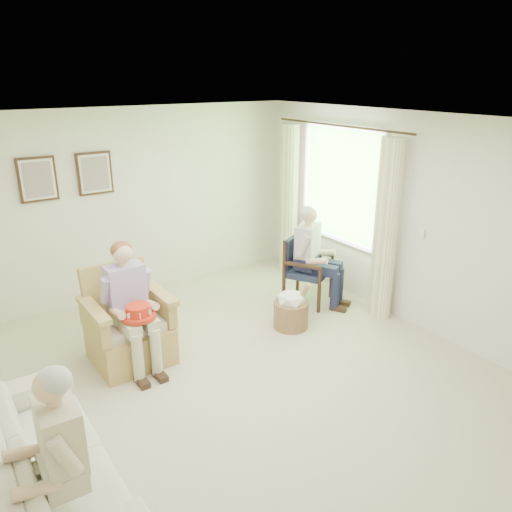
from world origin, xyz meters
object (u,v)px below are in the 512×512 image
Objects in this scene: hatbox at (291,309)px; sofa at (48,459)px; person_wicker at (130,298)px; red_hat at (138,313)px; wood_armchair at (305,266)px; person_sofa at (57,452)px; wicker_armchair at (129,332)px; person_dark at (313,250)px.

sofa is at bearing -161.10° from hatbox.
person_wicker is 3.93× the size of red_hat.
red_hat is at bearing 177.88° from hatbox.
person_wicker is (-2.59, -0.27, 0.30)m from wood_armchair.
red_hat is at bearing -89.67° from person_wicker.
wood_armchair is 0.67× the size of person_wicker.
person_sofa is at bearing -126.23° from red_hat.
hatbox is (1.93, -0.07, -0.46)m from red_hat.
red_hat reaches higher than hatbox.
person_sofa reaches higher than wicker_armchair.
red_hat is (0.01, -0.21, -0.09)m from person_wicker.
red_hat is (-2.59, -0.48, 0.21)m from wood_armchair.
wicker_armchair is 0.48m from person_wicker.
person_dark is 4.25m from person_sofa.
wicker_armchair is 1.90m from sofa.
red_hat is (-2.59, -0.32, -0.07)m from person_dark.
red_hat is at bearing -90.30° from wicker_armchair.
person_dark is at bearing -68.81° from sofa.
wicker_armchair is 2.60m from wood_armchair.
hatbox reaches higher than sofa.
hatbox is (-0.66, -0.55, -0.25)m from wood_armchair.
person_sofa is at bearing 176.68° from person_dark.
person_dark is 2.09× the size of hatbox.
person_sofa is at bearing 180.00° from sofa.
person_wicker reaches higher than person_dark.
person_sofa is (-3.77, -1.94, -0.05)m from person_dark.
wood_armchair is 0.71× the size of person_sofa.
person_dark is 1.05× the size of person_sofa.
person_sofa reaches higher than red_hat.
person_sofa is (-1.18, -1.96, 0.39)m from wicker_armchair.
person_sofa is at bearing -153.59° from hatbox.
wicker_armchair is 3.05× the size of red_hat.
person_wicker is at bearing 91.57° from red_hat.
wicker_armchair is at bearing 152.33° from wood_armchair.
person_sofa is 3.51m from hatbox.
person_dark is (-0.00, -0.15, 0.28)m from wood_armchair.
person_dark reaches higher than hatbox.
sofa is 1.55× the size of person_wicker.
person_dark is at bearing 31.09° from hatbox.
wood_armchair is at bearing -66.84° from sofa.
sofa is 1.58× the size of person_dark.
red_hat is at bearing 145.10° from person_sofa.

